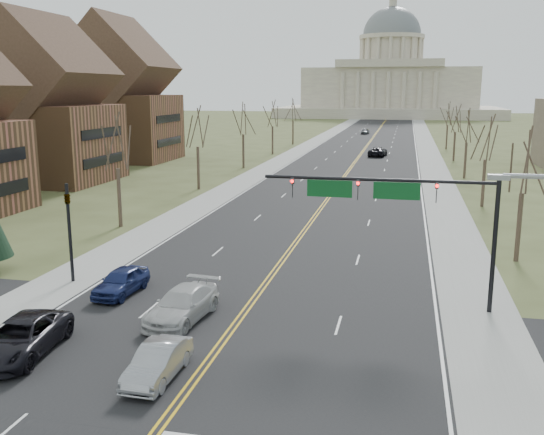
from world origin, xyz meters
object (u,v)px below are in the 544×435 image
at_px(car_sb_outer_second, 121,281).
at_px(car_far_nb, 378,152).
at_px(signal_mast, 395,200).
at_px(signal_left, 69,222).
at_px(car_sb_outer_lead, 21,338).
at_px(car_far_sb, 365,131).
at_px(car_sb_inner_second, 182,305).
at_px(car_sb_inner_lead, 158,362).

bearing_deg(car_sb_outer_second, car_far_nb, 85.30).
xyz_separation_m(car_sb_outer_second, car_far_nb, (10.69, 76.43, 0.07)).
height_order(signal_mast, signal_left, signal_mast).
height_order(car_sb_outer_lead, car_sb_outer_second, car_sb_outer_lead).
bearing_deg(car_far_sb, car_sb_outer_second, -86.03).
xyz_separation_m(car_sb_outer_lead, car_sb_inner_second, (5.41, 5.43, -0.00)).
distance_m(signal_mast, car_sb_inner_second, 12.20).
bearing_deg(car_sb_inner_second, signal_left, 159.11).
relative_size(signal_left, car_far_nb, 1.02).
bearing_deg(car_sb_outer_lead, car_far_sb, 81.83).
relative_size(car_far_nb, car_far_sb, 1.37).
relative_size(car_sb_inner_lead, car_far_sb, 0.98).
distance_m(car_sb_inner_lead, car_sb_outer_lead, 6.76).
relative_size(signal_mast, signal_left, 2.02).
relative_size(car_sb_inner_second, car_sb_outer_second, 1.25).
height_order(signal_left, car_sb_inner_lead, signal_left).
bearing_deg(car_far_sb, car_far_nb, -77.62).
distance_m(signal_left, car_sb_inner_second, 10.24).
distance_m(car_sb_outer_lead, car_sb_inner_second, 7.67).
xyz_separation_m(signal_left, car_far_nb, (14.63, 74.91, -2.88)).
height_order(car_sb_inner_second, car_sb_outer_second, car_sb_inner_second).
bearing_deg(car_sb_inner_lead, car_far_nb, 87.75).
relative_size(signal_mast, car_sb_inner_lead, 2.87).
xyz_separation_m(car_sb_inner_second, car_far_nb, (5.89, 79.40, 0.02)).
bearing_deg(car_sb_outer_second, car_sb_outer_lead, -90.96).
distance_m(car_sb_outer_lead, car_far_nb, 85.58).
relative_size(signal_mast, car_sb_outer_second, 2.76).
relative_size(car_sb_inner_lead, car_far_nb, 0.72).
relative_size(car_sb_outer_second, car_far_nb, 0.75).
relative_size(car_sb_outer_lead, car_sb_inner_second, 1.05).
distance_m(car_far_nb, car_far_sb, 53.08).
height_order(car_sb_inner_lead, car_far_sb, car_far_sb).
height_order(car_sb_inner_lead, car_far_nb, car_far_nb).
distance_m(car_sb_inner_lead, car_sb_outer_second, 11.00).
bearing_deg(car_far_nb, car_far_sb, -77.73).
distance_m(signal_left, car_far_sb, 128.02).
bearing_deg(signal_left, car_sb_inner_lead, -46.79).
height_order(signal_mast, car_sb_outer_lead, signal_mast).
bearing_deg(signal_left, signal_mast, -0.00).
xyz_separation_m(car_sb_outer_lead, car_sb_outer_second, (0.62, 8.39, -0.05)).
xyz_separation_m(signal_mast, car_sb_outer_lead, (-15.63, -9.91, -4.95)).
bearing_deg(car_sb_outer_lead, car_sb_outer_second, 79.93).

